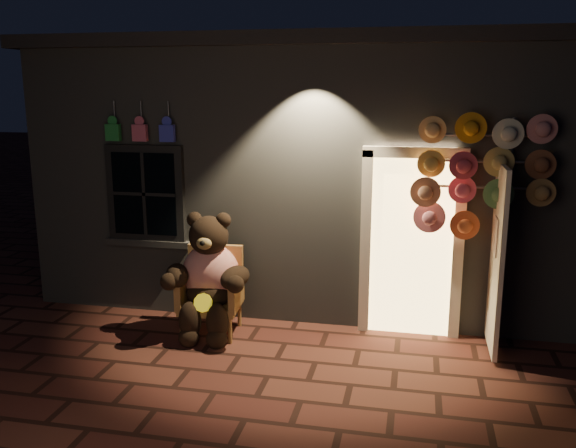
% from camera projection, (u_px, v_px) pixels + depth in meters
% --- Properties ---
extents(ground, '(60.00, 60.00, 0.00)m').
position_uv_depth(ground, '(267.00, 377.00, 6.10)').
color(ground, '#552A20').
rests_on(ground, ground).
extents(shop_building, '(7.30, 5.95, 3.51)m').
position_uv_depth(shop_building, '(328.00, 159.00, 9.53)').
color(shop_building, slate).
rests_on(shop_building, ground).
extents(wicker_armchair, '(0.74, 0.68, 1.00)m').
position_uv_depth(wicker_armchair, '(212.00, 290.00, 7.16)').
color(wicker_armchair, '#A4733F').
rests_on(wicker_armchair, ground).
extents(teddy_bear, '(1.07, 0.86, 1.47)m').
position_uv_depth(teddy_bear, '(209.00, 277.00, 6.99)').
color(teddy_bear, red).
rests_on(teddy_bear, ground).
extents(hat_rack, '(1.44, 0.22, 2.54)m').
position_uv_depth(hat_rack, '(478.00, 173.00, 6.49)').
color(hat_rack, '#59595E').
rests_on(hat_rack, ground).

